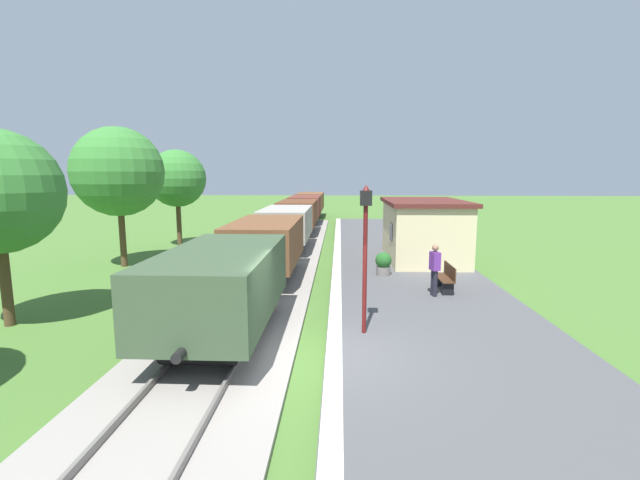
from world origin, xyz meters
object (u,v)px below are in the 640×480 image
object	(u,v)px
tree_trackside_far	(118,172)
lamp_post_near	(365,232)
station_hut	(423,230)
potted_planter	(383,263)
person_waiting	(435,268)
tree_field_left	(177,179)
bench_near_hut	(446,277)
freight_train	(293,220)

from	to	relation	value
tree_trackside_far	lamp_post_near	bearing A→B (deg)	-39.65
station_hut	potted_planter	bearing A→B (deg)	-122.61
person_waiting	tree_field_left	size ratio (longest dim) A/B	0.30
bench_near_hut	station_hut	bearing A→B (deg)	87.49
tree_trackside_far	potted_planter	bearing A→B (deg)	-11.25
bench_near_hut	person_waiting	world-z (taller)	person_waiting
tree_field_left	freight_train	bearing A→B (deg)	15.44
station_hut	potted_planter	xyz separation A→B (m)	(-2.15, -3.37, -0.93)
station_hut	lamp_post_near	xyz separation A→B (m)	(-3.27, -9.77, 1.15)
tree_trackside_far	station_hut	bearing A→B (deg)	4.37
tree_trackside_far	tree_field_left	world-z (taller)	tree_trackside_far
bench_near_hut	tree_field_left	xyz separation A→B (m)	(-13.06, 10.32, 3.24)
lamp_post_near	station_hut	bearing A→B (deg)	71.53
person_waiting	lamp_post_near	xyz separation A→B (m)	(-2.47, -3.48, 1.62)
bench_near_hut	tree_trackside_far	world-z (taller)	tree_trackside_far
potted_planter	bench_near_hut	bearing A→B (deg)	-49.57
lamp_post_near	tree_trackside_far	xyz separation A→B (m)	(-10.53, 8.72, 1.50)
freight_train	station_hut	distance (m)	9.42
station_hut	person_waiting	world-z (taller)	station_hut
lamp_post_near	person_waiting	bearing A→B (deg)	54.63
freight_train	potted_planter	bearing A→B (deg)	-64.82
person_waiting	tree_trackside_far	size ratio (longest dim) A/B	0.27
lamp_post_near	tree_trackside_far	bearing A→B (deg)	140.35
freight_train	potted_planter	distance (m)	10.94
bench_near_hut	person_waiting	distance (m)	0.99
person_waiting	potted_planter	xyz separation A→B (m)	(-1.36, 2.92, -0.46)
freight_train	person_waiting	distance (m)	14.14
freight_train	tree_field_left	world-z (taller)	tree_field_left
bench_near_hut	tree_field_left	distance (m)	16.96
bench_near_hut	tree_trackside_far	bearing A→B (deg)	161.41
bench_near_hut	person_waiting	bearing A→B (deg)	-128.76
potted_planter	tree_trackside_far	size ratio (longest dim) A/B	0.15
freight_train	bench_near_hut	xyz separation A→B (m)	(6.55, -12.12, -0.68)
lamp_post_near	potted_planter	bearing A→B (deg)	80.16
freight_train	lamp_post_near	bearing A→B (deg)	-77.76
lamp_post_near	tree_field_left	distance (m)	17.67
person_waiting	station_hut	bearing A→B (deg)	-111.01
freight_train	person_waiting	xyz separation A→B (m)	(6.01, -12.80, -0.21)
tree_trackside_far	tree_field_left	xyz separation A→B (m)	(0.48, 5.77, -0.34)
bench_near_hut	tree_field_left	size ratio (longest dim) A/B	0.27
station_hut	bench_near_hut	distance (m)	5.69
station_hut	person_waiting	xyz separation A→B (m)	(-0.79, -6.29, -0.47)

